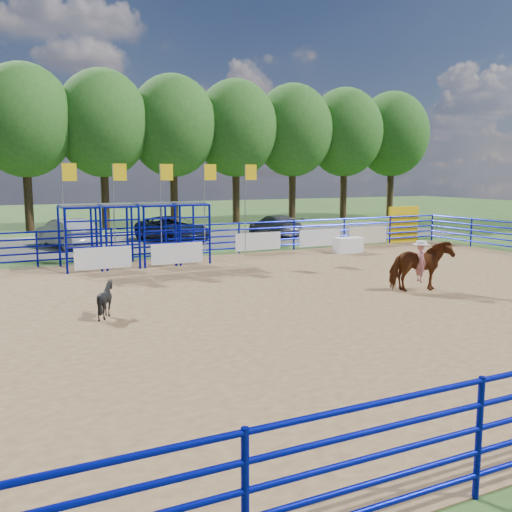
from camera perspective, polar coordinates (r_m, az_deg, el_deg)
name	(u,v)px	position (r m, az deg, el deg)	size (l,w,h in m)	color
ground	(286,302)	(17.01, 3.02, -4.67)	(120.00, 120.00, 0.00)	#395A24
arena_dirt	(286,302)	(17.01, 3.02, -4.63)	(30.00, 20.00, 0.02)	olive
gravel_strip	(139,241)	(32.72, -11.60, 1.44)	(40.00, 10.00, 0.01)	gray
announcer_table	(348,245)	(27.73, 9.20, 1.08)	(1.36, 0.64, 0.73)	white
horse_and_rider	(421,264)	(19.10, 16.14, -0.80)	(2.11, 1.32, 2.26)	brown
calf	(106,299)	(15.65, -14.80, -4.22)	(0.77, 0.86, 0.95)	black
car_b	(67,233)	(31.05, -18.40, 2.21)	(1.57, 4.49, 1.48)	gray
car_c	(172,229)	(32.20, -8.37, 2.69)	(2.35, 5.11, 1.42)	black
car_d	(275,226)	(34.65, 1.89, 3.06)	(1.81, 4.46, 1.30)	#5D5D60
perimeter_fence	(286,278)	(16.86, 3.04, -2.18)	(30.10, 20.10, 1.50)	#060C91
chute_assembly	(144,235)	(24.25, -11.17, 2.09)	(19.32, 2.41, 4.20)	#060C91
treeline	(102,118)	(41.44, -15.13, 13.16)	(56.40, 6.40, 11.24)	#3F2B19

